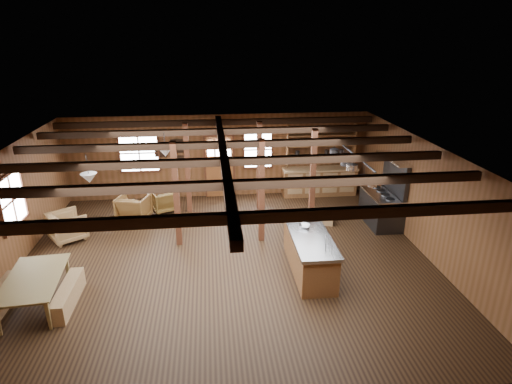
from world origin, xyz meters
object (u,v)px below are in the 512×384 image
at_px(kitchen_island, 309,252).
at_px(armchair_a, 164,201).
at_px(armchair_b, 134,208).
at_px(commercial_range, 383,203).
at_px(armchair_c, 67,226).
at_px(dining_table, 38,292).

xyz_separation_m(kitchen_island, armchair_a, (-3.71, 4.02, -0.15)).
bearing_deg(armchair_b, commercial_range, -173.50).
height_order(kitchen_island, armchair_a, kitchen_island).
bearing_deg(kitchen_island, armchair_c, 160.36).
xyz_separation_m(kitchen_island, armchair_b, (-4.54, 3.37, -0.08)).
bearing_deg(dining_table, armchair_c, 0.76).
distance_m(kitchen_island, armchair_a, 5.47).
bearing_deg(dining_table, armchair_b, -21.96).
relative_size(armchair_a, armchair_c, 0.83).
bearing_deg(armchair_a, commercial_range, 143.71).
bearing_deg(armchair_c, armchair_a, -89.28).
relative_size(kitchen_island, armchair_b, 2.89).
relative_size(dining_table, armchair_c, 2.20).
xyz_separation_m(armchair_a, armchair_b, (-0.83, -0.65, 0.07)).
relative_size(commercial_range, armchair_c, 2.32).
relative_size(dining_table, armchair_b, 2.19).
bearing_deg(commercial_range, armchair_b, 171.87).
distance_m(armchair_a, armchair_c, 2.98).
xyz_separation_m(armchair_a, armchair_c, (-2.41, -1.75, 0.07)).
height_order(commercial_range, dining_table, commercial_range).
bearing_deg(commercial_range, armchair_c, -179.58).
bearing_deg(kitchen_island, dining_table, -171.53).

